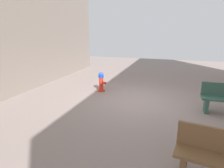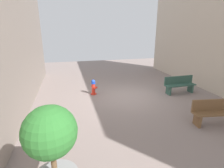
{
  "view_description": "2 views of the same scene",
  "coord_description": "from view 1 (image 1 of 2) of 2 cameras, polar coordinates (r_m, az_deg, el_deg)",
  "views": [
    {
      "loc": [
        -1.16,
        6.64,
        2.5
      ],
      "look_at": [
        0.73,
        0.82,
        0.81
      ],
      "focal_mm": 30.66,
      "sensor_mm": 36.0,
      "label": 1
    },
    {
      "loc": [
        3.01,
        8.27,
        3.41
      ],
      "look_at": [
        1.03,
        0.62,
        0.95
      ],
      "focal_mm": 27.96,
      "sensor_mm": 36.0,
      "label": 2
    }
  ],
  "objects": [
    {
      "name": "ground_plane",
      "position": [
        7.19,
        7.61,
        -5.07
      ],
      "size": [
        23.4,
        23.4,
        0.0
      ],
      "primitive_type": "plane",
      "color": "gray"
    },
    {
      "name": "fire_hydrant",
      "position": [
        8.21,
        -3.21,
        0.69
      ],
      "size": [
        0.39,
        0.41,
        0.83
      ],
      "color": "red",
      "rests_on": "ground_plane"
    }
  ]
}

